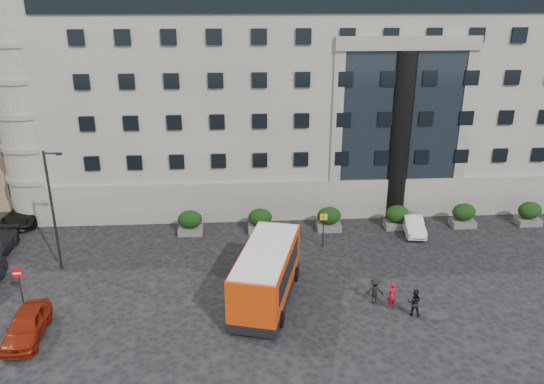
{
  "coord_description": "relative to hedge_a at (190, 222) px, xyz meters",
  "views": [
    {
      "loc": [
        -0.3,
        -28.37,
        17.05
      ],
      "look_at": [
        1.78,
        3.05,
        5.0
      ],
      "focal_mm": 35.0,
      "sensor_mm": 36.0,
      "label": 1
    }
  ],
  "objects": [
    {
      "name": "bus_stop_sign",
      "position": [
        9.5,
        -2.8,
        0.8
      ],
      "size": [
        0.5,
        0.08,
        2.52
      ],
      "color": "#262628",
      "rests_on": "ground"
    },
    {
      "name": "parked_car_a",
      "position": [
        -7.5,
        -12.15,
        -0.2
      ],
      "size": [
        1.94,
        4.36,
        1.46
      ],
      "primitive_type": "imported",
      "rotation": [
        0.0,
        0.0,
        0.05
      ],
      "color": "maroon",
      "rests_on": "ground"
    },
    {
      "name": "ground",
      "position": [
        4.0,
        -7.8,
        -0.93
      ],
      "size": [
        120.0,
        120.0,
        0.0
      ],
      "primitive_type": "plane",
      "color": "black",
      "rests_on": "ground"
    },
    {
      "name": "hedge_b",
      "position": [
        5.2,
        0.0,
        0.0
      ],
      "size": [
        1.8,
        1.26,
        1.84
      ],
      "color": "#535351",
      "rests_on": "ground"
    },
    {
      "name": "parked_car_d",
      "position": [
        -13.0,
        3.2,
        -0.19
      ],
      "size": [
        2.72,
        5.46,
        1.49
      ],
      "primitive_type": "imported",
      "rotation": [
        0.0,
        0.0,
        -0.05
      ],
      "color": "black",
      "rests_on": "ground"
    },
    {
      "name": "pedestrian_c",
      "position": [
        11.38,
        -10.09,
        -0.15
      ],
      "size": [
        1.1,
        0.75,
        1.56
      ],
      "primitive_type": "imported",
      "rotation": [
        0.0,
        0.0,
        2.96
      ],
      "color": "black",
      "rests_on": "ground"
    },
    {
      "name": "hedge_f",
      "position": [
        26.0,
        0.0,
        0.0
      ],
      "size": [
        1.8,
        1.26,
        1.84
      ],
      "color": "#535351",
      "rests_on": "ground"
    },
    {
      "name": "minibus",
      "position": [
        5.14,
        -9.33,
        0.87
      ],
      "size": [
        4.68,
        8.26,
        3.26
      ],
      "rotation": [
        0.0,
        0.0,
        -0.27
      ],
      "color": "#CA3A09",
      "rests_on": "ground"
    },
    {
      "name": "street_lamp",
      "position": [
        -7.94,
        -4.8,
        3.44
      ],
      "size": [
        1.16,
        0.18,
        8.0
      ],
      "color": "#262628",
      "rests_on": "ground"
    },
    {
      "name": "pedestrian_a",
      "position": [
        12.21,
        -10.66,
        -0.12
      ],
      "size": [
        0.69,
        0.56,
        1.62
      ],
      "primitive_type": "imported",
      "rotation": [
        0.0,
        0.0,
        3.48
      ],
      "color": "maroon",
      "rests_on": "ground"
    },
    {
      "name": "civic_building",
      "position": [
        10.0,
        14.2,
        8.07
      ],
      "size": [
        44.0,
        24.0,
        18.0
      ],
      "primitive_type": "cube",
      "color": "gray",
      "rests_on": "ground"
    },
    {
      "name": "apartment_far",
      "position": [
        -23.0,
        30.2,
        10.07
      ],
      "size": [
        13.0,
        13.0,
        22.0
      ],
      "primitive_type": "cube",
      "color": "brown",
      "rests_on": "ground"
    },
    {
      "name": "hedge_d",
      "position": [
        15.6,
        0.0,
        0.0
      ],
      "size": [
        1.8,
        1.26,
        1.84
      ],
      "color": "#535351",
      "rests_on": "ground"
    },
    {
      "name": "white_taxi",
      "position": [
        16.62,
        -0.8,
        -0.29
      ],
      "size": [
        1.81,
        4.04,
        1.29
      ],
      "primitive_type": "imported",
      "rotation": [
        0.0,
        0.0,
        -0.12
      ],
      "color": "silver",
      "rests_on": "ground"
    },
    {
      "name": "hedge_a",
      "position": [
        0.0,
        0.0,
        0.0
      ],
      "size": [
        1.8,
        1.26,
        1.84
      ],
      "color": "#535351",
      "rests_on": "ground"
    },
    {
      "name": "no_entry_sign",
      "position": [
        -9.0,
        -8.84,
        0.72
      ],
      "size": [
        0.64,
        0.16,
        2.32
      ],
      "color": "#262628",
      "rests_on": "ground"
    },
    {
      "name": "hedge_e",
      "position": [
        20.8,
        0.0,
        0.0
      ],
      "size": [
        1.8,
        1.26,
        1.84
      ],
      "color": "#535351",
      "rests_on": "ground"
    },
    {
      "name": "entrance_column",
      "position": [
        16.0,
        2.5,
        5.57
      ],
      "size": [
        1.8,
        1.8,
        13.0
      ],
      "primitive_type": "cylinder",
      "color": "black",
      "rests_on": "ground"
    },
    {
      "name": "red_truck",
      "position": [
        -8.08,
        8.78,
        0.53
      ],
      "size": [
        3.35,
        5.64,
        2.84
      ],
      "rotation": [
        0.0,
        0.0,
        0.21
      ],
      "color": "maroon",
      "rests_on": "ground"
    },
    {
      "name": "hedge_c",
      "position": [
        10.4,
        0.0,
        0.0
      ],
      "size": [
        1.8,
        1.26,
        1.84
      ],
      "color": "#535351",
      "rests_on": "ground"
    },
    {
      "name": "pedestrian_b",
      "position": [
        13.26,
        -11.48,
        -0.12
      ],
      "size": [
        0.92,
        0.8,
        1.63
      ],
      "primitive_type": "imported",
      "rotation": [
        0.0,
        0.0,
        2.87
      ],
      "color": "black",
      "rests_on": "ground"
    }
  ]
}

